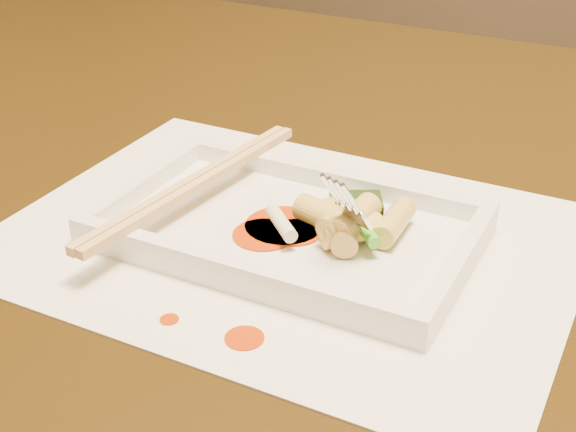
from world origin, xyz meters
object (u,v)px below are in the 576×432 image
at_px(table, 306,273).
at_px(fork, 396,142).
at_px(placemat, 288,239).
at_px(plate_base, 288,233).
at_px(chopstick_a, 190,183).

relative_size(table, fork, 10.00).
bearing_deg(placemat, table, 108.75).
height_order(plate_base, fork, fork).
relative_size(table, chopstick_a, 5.92).
xyz_separation_m(table, fork, (0.11, -0.09, 0.18)).
height_order(table, fork, fork).
distance_m(plate_base, fork, 0.11).
bearing_deg(plate_base, placemat, 0.00).
bearing_deg(plate_base, table, 108.75).
distance_m(table, chopstick_a, 0.17).
bearing_deg(placemat, plate_base, 0.00).
bearing_deg(placemat, fork, 14.42).
relative_size(plate_base, fork, 1.86).
height_order(table, placemat, placemat).
bearing_deg(plate_base, fork, 14.42).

